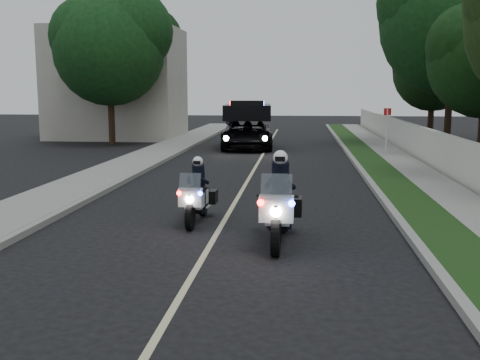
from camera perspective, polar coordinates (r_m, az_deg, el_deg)
The scene contains 20 objects.
ground at distance 10.74m, azimuth -3.72°, elevation -7.73°, with size 120.00×120.00×0.00m, color black.
curb_right at distance 20.49m, azimuth 12.49°, elevation 0.34°, with size 0.20×60.00×0.15m, color gray.
grass_verge at distance 20.58m, azimuth 14.43°, elevation 0.31°, with size 1.20×60.00×0.16m, color #193814.
sidewalk_right at distance 20.81m, azimuth 17.97°, elevation 0.25°, with size 1.40×60.00×0.16m, color gray.
property_wall at distance 20.96m, azimuth 20.73°, elevation 2.02°, with size 0.22×60.00×1.50m, color beige.
curb_left at distance 21.18m, azimuth -10.12°, elevation 0.69°, with size 0.20×60.00×0.15m, color gray.
sidewalk_left at distance 21.51m, azimuth -12.94°, elevation 0.73°, with size 2.00×60.00×0.16m, color gray.
building_far at distance 38.00m, azimuth -12.19°, elevation 9.43°, with size 8.00×6.00×7.00m, color #A8A396.
lane_marking at distance 20.44m, azimuth 1.00°, elevation 0.33°, with size 0.12×50.00×0.01m, color #BFB78C.
police_moto_left at distance 13.49m, azimuth -4.29°, elevation -4.25°, with size 0.64×1.83×1.56m, color silver, non-canonical shape.
police_moto_right at distance 11.71m, azimuth 3.93°, elevation -6.30°, with size 0.78×2.23×1.89m, color white, non-canonical shape.
police_suv at distance 30.36m, azimuth 0.76°, elevation 3.17°, with size 2.61×5.65×2.74m, color black.
bicycle at distance 31.65m, azimuth -0.92°, elevation 3.40°, with size 0.61×1.74×0.91m, color black.
cyclist at distance 31.65m, azimuth -0.92°, elevation 3.40°, with size 0.60×0.40×1.66m, color black.
sign_post at distance 28.91m, azimuth 14.41°, elevation 2.59°, with size 0.36×0.36×2.29m, color #9E200B, non-canonical shape.
tree_right_c at distance 27.64m, azimuth 22.95°, elevation 1.88°, with size 5.10×5.10×8.50m, color #123510, non-canonical shape.
tree_right_d at distance 32.30m, azimuth 19.98°, elevation 2.98°, with size 7.60×7.60×12.66m, color #153F17, non-canonical shape.
tree_right_e at distance 37.85m, azimuth 18.47°, elevation 3.86°, with size 4.95×4.95×8.25m, color #143510, non-canonical shape.
tree_left_near at distance 33.11m, azimuth -12.67°, elevation 3.44°, with size 6.13×6.13×10.22m, color #153F17, non-canonical shape.
tree_left_far at distance 40.03m, azimuth -10.66°, elevation 4.43°, with size 6.15×6.15×10.25m, color black, non-canonical shape.
Camera 1 is at (1.76, -10.13, 3.09)m, focal length 42.55 mm.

